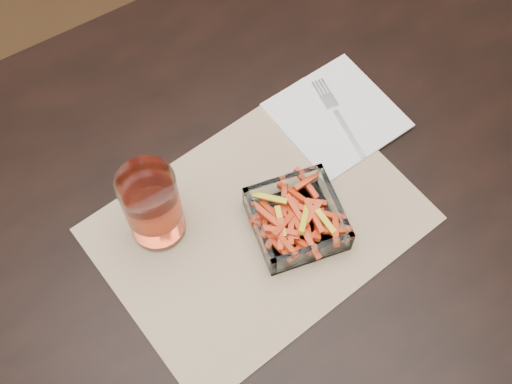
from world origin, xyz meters
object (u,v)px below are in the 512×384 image
dining_table (286,203)px  tumbler (153,208)px  fork (338,115)px  glass_bowl (297,220)px

dining_table → tumbler: (-0.21, 0.03, 0.16)m
dining_table → fork: 0.17m
glass_bowl → fork: size_ratio=0.90×
glass_bowl → dining_table: bearing=64.8°
tumbler → dining_table: bearing=-8.2°
glass_bowl → tumbler: (-0.17, 0.10, 0.05)m
dining_table → glass_bowl: (-0.04, -0.07, 0.11)m
glass_bowl → fork: 0.21m
glass_bowl → fork: (0.16, 0.13, -0.01)m
fork → tumbler: bearing=-168.4°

